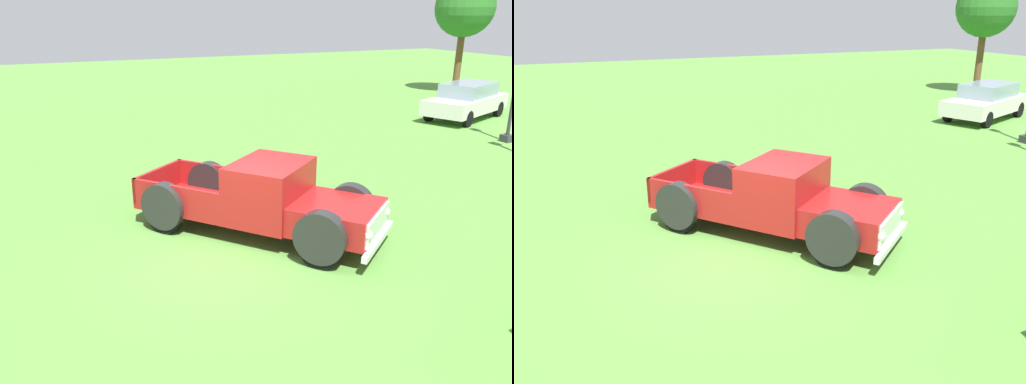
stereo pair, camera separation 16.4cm
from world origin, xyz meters
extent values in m
plane|color=#548C38|center=(0.00, 0.00, 0.00)|extent=(80.00, 80.00, 0.00)
cube|color=maroon|center=(0.52, 1.93, 0.67)|extent=(2.18, 2.18, 0.57)
cube|color=silver|center=(1.14, 2.42, 0.67)|extent=(0.92, 1.14, 0.47)
sphere|color=silver|center=(0.73, 2.90, 0.70)|extent=(0.21, 0.21, 0.21)
sphere|color=silver|center=(1.51, 1.92, 0.70)|extent=(0.21, 0.21, 0.21)
cube|color=maroon|center=(-0.61, 1.03, 0.98)|extent=(2.11, 2.18, 1.18)
cube|color=#8C9EA8|center=(-0.12, 1.42, 1.24)|extent=(0.95, 1.19, 0.52)
cube|color=maroon|center=(-1.98, -0.05, 0.44)|extent=(2.76, 2.69, 0.10)
cube|color=maroon|center=(-2.49, 0.59, 0.78)|extent=(1.74, 1.40, 0.57)
cube|color=maroon|center=(-1.47, -0.69, 0.78)|extent=(1.74, 1.40, 0.57)
cube|color=maroon|center=(-2.80, -0.70, 0.78)|extent=(1.13, 1.40, 0.57)
cylinder|color=black|center=(-0.02, 2.60, 0.39)|extent=(0.75, 0.66, 0.78)
cylinder|color=#B7B7BC|center=(-0.03, 2.61, 0.39)|extent=(0.40, 0.39, 0.31)
cylinder|color=black|center=(-0.02, 2.60, 0.59)|extent=(0.95, 0.84, 0.99)
cylinder|color=black|center=(1.05, 1.25, 0.39)|extent=(0.75, 0.66, 0.78)
cylinder|color=#B7B7BC|center=(1.06, 1.24, 0.39)|extent=(0.40, 0.39, 0.31)
cylinder|color=black|center=(1.05, 1.25, 0.59)|extent=(0.95, 0.84, 0.99)
cylinder|color=black|center=(-2.72, 0.47, 0.39)|extent=(0.75, 0.66, 0.78)
cylinder|color=#B7B7BC|center=(-2.73, 0.47, 0.39)|extent=(0.40, 0.39, 0.31)
cylinder|color=black|center=(-2.72, 0.47, 0.59)|extent=(0.95, 0.84, 0.99)
cylinder|color=black|center=(-1.65, -0.89, 0.39)|extent=(0.75, 0.66, 0.78)
cylinder|color=#B7B7BC|center=(-1.64, -0.90, 0.39)|extent=(0.40, 0.39, 0.31)
cylinder|color=black|center=(-1.65, -0.89, 0.59)|extent=(0.95, 0.84, 0.99)
cube|color=silver|center=(1.17, 2.44, 0.35)|extent=(1.24, 1.53, 0.12)
cube|color=silver|center=(-8.07, 13.78, 0.63)|extent=(3.29, 4.83, 0.61)
cube|color=#7F939E|center=(-8.12, 13.92, 1.21)|extent=(2.32, 2.88, 0.56)
cylinder|color=black|center=(-6.77, 12.65, 0.33)|extent=(0.42, 0.68, 0.65)
cylinder|color=black|center=(-8.29, 12.07, 0.33)|extent=(0.42, 0.68, 0.65)
cylinder|color=black|center=(-7.85, 15.49, 0.33)|extent=(0.42, 0.68, 0.65)
cylinder|color=black|center=(-9.37, 14.91, 0.33)|extent=(0.42, 0.68, 0.65)
cube|color=#2D2D33|center=(-4.39, 12.13, 0.12)|extent=(0.36, 0.36, 0.25)
cylinder|color=brown|center=(-13.67, 18.68, 1.66)|extent=(0.36, 0.36, 3.31)
sphere|color=#286623|center=(-13.67, 18.68, 4.46)|extent=(3.06, 3.06, 3.06)
camera|label=1|loc=(8.39, -3.34, 4.48)|focal=36.88mm
camera|label=2|loc=(8.46, -3.19, 4.48)|focal=36.88mm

